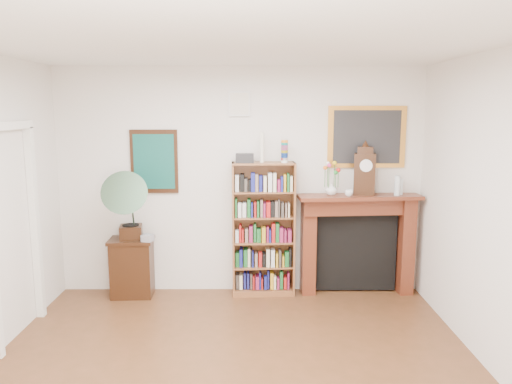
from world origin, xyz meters
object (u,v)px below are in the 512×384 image
at_px(fireplace, 357,235).
at_px(bottle_left, 397,186).
at_px(cd_stack, 148,238).
at_px(flower_vase, 331,189).
at_px(teacup, 349,193).
at_px(side_cabinet, 132,267).
at_px(gramophone, 127,202).
at_px(bottle_right, 400,187).
at_px(bookshelf, 263,222).
at_px(mantel_clock, 365,172).

relative_size(fireplace, bottle_left, 6.30).
bearing_deg(cd_stack, fireplace, 4.77).
xyz_separation_m(flower_vase, teacup, (0.20, -0.09, -0.03)).
relative_size(side_cabinet, fireplace, 0.48).
height_order(side_cabinet, flower_vase, flower_vase).
bearing_deg(bottle_left, teacup, -174.46).
distance_m(gramophone, cd_stack, 0.50).
bearing_deg(cd_stack, bottle_right, 3.27).
bearing_deg(side_cabinet, bookshelf, -0.60).
bearing_deg(flower_vase, mantel_clock, 0.63).
distance_m(fireplace, gramophone, 2.83).
xyz_separation_m(side_cabinet, bottle_right, (3.28, 0.07, 1.00)).
relative_size(gramophone, cd_stack, 7.18).
bearing_deg(flower_vase, side_cabinet, -179.01).
bearing_deg(bookshelf, flower_vase, -4.28).
bearing_deg(cd_stack, mantel_clock, 3.41).
height_order(fireplace, teacup, teacup).
distance_m(fireplace, teacup, 0.59).
distance_m(bookshelf, side_cabinet, 1.71).
distance_m(side_cabinet, mantel_clock, 3.07).
distance_m(mantel_clock, teacup, 0.33).
bearing_deg(gramophone, side_cabinet, 78.66).
bearing_deg(bookshelf, gramophone, -177.06).
relative_size(gramophone, mantel_clock, 1.48).
xyz_separation_m(bookshelf, gramophone, (-1.62, -0.18, 0.29)).
bearing_deg(bottle_left, side_cabinet, -179.76).
bearing_deg(mantel_clock, flower_vase, -167.43).
xyz_separation_m(side_cabinet, flower_vase, (2.44, 0.04, 0.97)).
distance_m(fireplace, flower_vase, 0.68).
bearing_deg(bottle_right, cd_stack, -176.73).
bearing_deg(bottle_right, bottle_left, -136.75).
height_order(side_cabinet, gramophone, gramophone).
bearing_deg(side_cabinet, fireplace, -0.45).
bearing_deg(flower_vase, bottle_right, 1.60).
distance_m(mantel_clock, bottle_left, 0.42).
bearing_deg(fireplace, flower_vase, -174.21).
height_order(side_cabinet, fireplace, fireplace).
relative_size(teacup, bottle_left, 0.41).
xyz_separation_m(side_cabinet, fireplace, (2.78, 0.10, 0.39)).
distance_m(gramophone, teacup, 2.64).
xyz_separation_m(fireplace, mantel_clock, (0.05, -0.06, 0.79)).
bearing_deg(mantel_clock, bottle_left, 7.15).
relative_size(bookshelf, cd_stack, 15.87).
xyz_separation_m(fireplace, teacup, (-0.15, -0.15, 0.55)).
xyz_separation_m(bookshelf, cd_stack, (-1.39, -0.17, -0.16)).
xyz_separation_m(flower_vase, bottle_left, (0.79, -0.03, 0.05)).
xyz_separation_m(gramophone, flower_vase, (2.44, 0.16, 0.12)).
distance_m(teacup, bottle_right, 0.66).
relative_size(teacup, bottle_right, 0.49).
xyz_separation_m(cd_stack, teacup, (2.41, 0.07, 0.53)).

